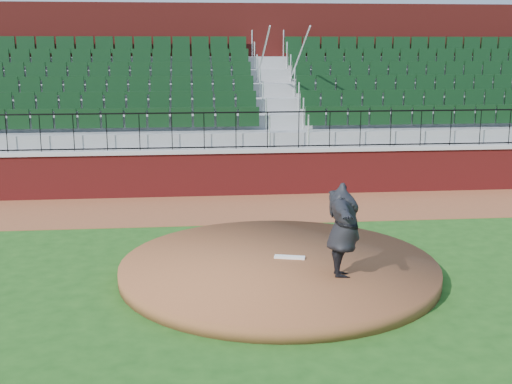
% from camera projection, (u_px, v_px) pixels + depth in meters
% --- Properties ---
extents(ground, '(90.00, 90.00, 0.00)m').
position_uv_depth(ground, '(264.00, 282.00, 11.73)').
color(ground, '#1D4C15').
rests_on(ground, ground).
extents(warning_track, '(34.00, 3.20, 0.01)m').
position_uv_depth(warning_track, '(241.00, 208.00, 16.97)').
color(warning_track, brown).
rests_on(warning_track, ground).
extents(field_wall, '(34.00, 0.35, 1.20)m').
position_uv_depth(field_wall, '(236.00, 173.00, 18.39)').
color(field_wall, maroon).
rests_on(field_wall, ground).
extents(wall_cap, '(34.00, 0.45, 0.10)m').
position_uv_depth(wall_cap, '(236.00, 150.00, 18.25)').
color(wall_cap, '#B7B7B7').
rests_on(wall_cap, field_wall).
extents(wall_railing, '(34.00, 0.05, 1.00)m').
position_uv_depth(wall_railing, '(236.00, 131.00, 18.13)').
color(wall_railing, black).
rests_on(wall_railing, wall_cap).
extents(seating_stands, '(34.00, 5.10, 4.60)m').
position_uv_depth(seating_stands, '(230.00, 104.00, 20.67)').
color(seating_stands, gray).
rests_on(seating_stands, ground).
extents(concourse_wall, '(34.00, 0.50, 5.50)m').
position_uv_depth(concourse_wall, '(225.00, 84.00, 23.29)').
color(concourse_wall, maroon).
rests_on(concourse_wall, ground).
extents(pitchers_mound, '(5.77, 5.77, 0.25)m').
position_uv_depth(pitchers_mound, '(279.00, 268.00, 12.05)').
color(pitchers_mound, brown).
rests_on(pitchers_mound, ground).
extents(pitching_rubber, '(0.58, 0.29, 0.04)m').
position_uv_depth(pitching_rubber, '(290.00, 257.00, 12.23)').
color(pitching_rubber, white).
rests_on(pitching_rubber, pitchers_mound).
extents(pitcher, '(0.74, 2.05, 1.63)m').
position_uv_depth(pitcher, '(343.00, 230.00, 11.12)').
color(pitcher, black).
rests_on(pitcher, pitchers_mound).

